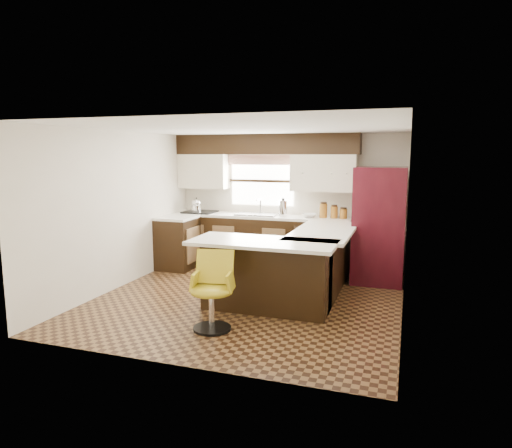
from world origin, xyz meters
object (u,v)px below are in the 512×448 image
(refrigerator, at_px, (379,225))
(bar_chair, at_px, (212,292))
(peninsula_long, at_px, (320,263))
(peninsula_return, at_px, (267,276))

(refrigerator, distance_m, bar_chair, 3.24)
(peninsula_long, bearing_deg, refrigerator, 47.44)
(peninsula_return, relative_size, bar_chair, 1.79)
(peninsula_return, xyz_separation_m, bar_chair, (-0.39, -0.89, 0.01))
(peninsula_return, height_order, bar_chair, bar_chair)
(peninsula_return, bearing_deg, peninsula_long, 61.70)
(peninsula_long, bearing_deg, peninsula_return, -118.30)
(peninsula_long, xyz_separation_m, bar_chair, (-0.92, -1.87, 0.01))
(peninsula_long, height_order, peninsula_return, same)
(peninsula_return, height_order, refrigerator, refrigerator)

